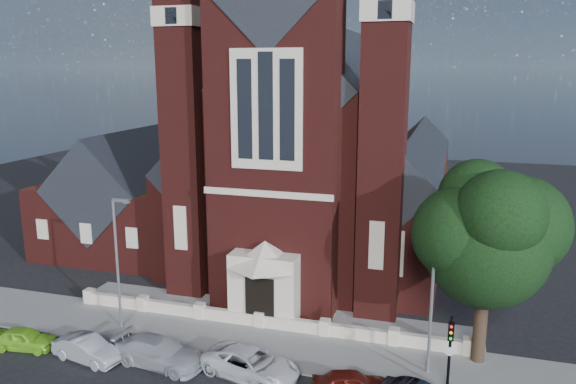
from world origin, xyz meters
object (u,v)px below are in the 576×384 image
at_px(car_lime_van, 24,339).
at_px(car_white_suv, 251,364).
at_px(street_lamp_left, 118,256).
at_px(street_lamp_right, 434,290).
at_px(parish_hall, 129,203).
at_px(church, 324,154).
at_px(traffic_signal, 450,345).
at_px(street_tree, 490,239).
at_px(car_dark_red, 352,384).
at_px(car_silver_a, 87,349).
at_px(car_silver_b, 159,352).

xyz_separation_m(car_lime_van, car_white_suv, (13.18, 0.88, 0.10)).
bearing_deg(street_lamp_left, street_lamp_right, 0.00).
height_order(parish_hall, street_lamp_left, parish_hall).
xyz_separation_m(church, street_lamp_left, (-7.91, -18.94, -3.59)).
bearing_deg(traffic_signal, street_tree, 64.05).
height_order(street_tree, street_lamp_left, street_tree).
relative_size(street_tree, street_lamp_left, 1.32).
distance_m(street_tree, street_lamp_left, 20.71).
bearing_deg(street_lamp_right, street_tree, 34.26).
bearing_deg(car_dark_red, car_silver_a, 74.65).
relative_size(street_lamp_left, car_white_suv, 1.57).
height_order(street_tree, car_white_suv, street_tree).
height_order(church, parish_hall, church).
xyz_separation_m(street_lamp_right, car_silver_b, (-13.74, -3.16, -3.87)).
relative_size(street_lamp_right, car_lime_van, 2.25).
height_order(street_lamp_left, car_dark_red, street_lamp_left).
xyz_separation_m(street_tree, car_white_suv, (-11.20, -4.58, -6.24)).
height_order(street_lamp_right, car_dark_red, street_lamp_right).
distance_m(church, car_silver_b, 23.61).
bearing_deg(car_silver_b, car_silver_a, 107.89).
distance_m(church, street_tree, 21.38).
bearing_deg(car_silver_a, car_dark_red, -76.53).
distance_m(car_silver_a, car_dark_red, 14.21).
distance_m(traffic_signal, car_silver_b, 14.85).
distance_m(church, car_silver_a, 25.16).
bearing_deg(traffic_signal, car_silver_a, -173.05).
height_order(traffic_signal, car_white_suv, traffic_signal).
xyz_separation_m(parish_hall, street_lamp_left, (8.09, -14.00, 0.59)).
distance_m(street_tree, car_lime_van, 25.77).
xyz_separation_m(street_lamp_left, traffic_signal, (18.91, -1.57, -2.02)).
xyz_separation_m(street_lamp_right, car_dark_red, (-3.48, -3.12, -3.95)).
bearing_deg(car_silver_b, parish_hall, 43.87).
relative_size(car_silver_a, car_silver_b, 0.80).
distance_m(street_lamp_left, car_white_suv, 10.49).
bearing_deg(car_lime_van, car_silver_a, -99.34).
bearing_deg(traffic_signal, car_dark_red, -160.60).
bearing_deg(car_lime_van, car_silver_b, -94.01).
bearing_deg(parish_hall, street_tree, -23.26).
height_order(street_lamp_left, car_silver_a, street_lamp_left).
relative_size(church, car_silver_b, 6.92).
bearing_deg(car_dark_red, church, -1.57).
distance_m(traffic_signal, car_silver_a, 18.82).
bearing_deg(street_lamp_right, street_lamp_left, 180.00).
xyz_separation_m(street_tree, car_silver_a, (-20.18, -5.55, -6.30)).
relative_size(church, car_silver_a, 8.68).
xyz_separation_m(street_tree, car_lime_van, (-24.37, -5.46, -6.35)).
bearing_deg(car_white_suv, car_silver_a, 111.04).
bearing_deg(car_silver_a, street_lamp_right, -67.17).
bearing_deg(parish_hall, car_white_suv, -44.12).
bearing_deg(car_white_suv, street_lamp_left, 87.74).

